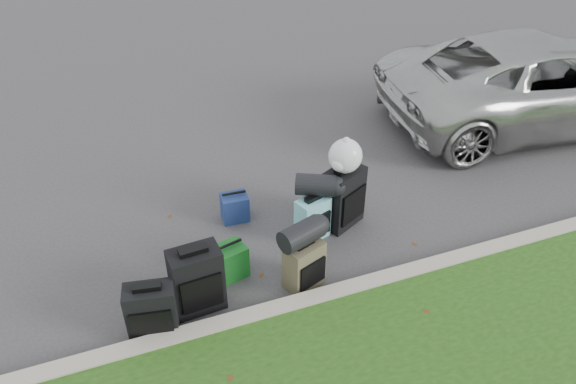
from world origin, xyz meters
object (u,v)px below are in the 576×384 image
object	(u,v)px
suitcase_small_black	(152,311)
tote_green	(230,261)
suitcase_large_black_left	(197,280)
suitcase_olive	(304,265)
suitcase_large_black_right	(343,197)
tote_navy	(235,207)
suv	(541,80)
suitcase_teal	(313,219)

from	to	relation	value
suitcase_small_black	tote_green	distance (m)	1.01
suitcase_large_black_left	tote_green	xyz separation A→B (m)	(0.41, 0.32, -0.16)
tote_green	suitcase_olive	bearing A→B (deg)	-45.41
suitcase_small_black	suitcase_large_black_right	bearing A→B (deg)	31.61
suitcase_small_black	tote_green	bearing A→B (deg)	40.52
tote_navy	suitcase_small_black	bearing A→B (deg)	-126.66
suv	tote_navy	size ratio (longest dim) A/B	14.43
suitcase_small_black	suitcase_large_black_left	size ratio (longest dim) A/B	0.81
suitcase_olive	suitcase_teal	xyz separation A→B (m)	(0.38, 0.67, -0.00)
suitcase_teal	suitcase_large_black_right	size ratio (longest dim) A/B	0.72
suitcase_olive	tote_green	world-z (taller)	suitcase_olive
suitcase_olive	suitcase_large_black_left	bearing A→B (deg)	155.29
suitcase_olive	suitcase_teal	distance (m)	0.77
suv	suitcase_olive	bearing A→B (deg)	121.13
suitcase_large_black_left	tote_navy	size ratio (longest dim) A/B	2.11
suitcase_large_black_left	tote_green	world-z (taller)	suitcase_large_black_left
suitcase_large_black_left	tote_green	size ratio (longest dim) A/B	1.88
suv	tote_navy	bearing A→B (deg)	105.80
suitcase_teal	suitcase_large_black_right	world-z (taller)	suitcase_large_black_right
suitcase_teal	suitcase_large_black_right	distance (m)	0.45
suv	suitcase_large_black_left	xyz separation A→B (m)	(-5.72, -2.01, -0.31)
suitcase_large_black_left	suitcase_large_black_right	size ratio (longest dim) A/B	0.96
suitcase_teal	tote_navy	bearing A→B (deg)	120.14
suitcase_large_black_left	suitcase_large_black_right	bearing A→B (deg)	16.85
suv	suitcase_teal	distance (m)	4.52
suv	suitcase_teal	xyz separation A→B (m)	(-4.27, -1.42, -0.40)
suitcase_olive	tote_green	bearing A→B (deg)	128.56
suitcase_small_black	suitcase_large_black_left	world-z (taller)	suitcase_large_black_left
suitcase_small_black	tote_navy	bearing A→B (deg)	60.43
suitcase_small_black	tote_green	xyz separation A→B (m)	(0.87, 0.50, -0.10)
suv	tote_green	bearing A→B (deg)	114.53
suitcase_small_black	suitcase_olive	world-z (taller)	suitcase_small_black
suitcase_olive	tote_green	xyz separation A→B (m)	(-0.66, 0.40, -0.08)
suitcase_large_black_left	tote_navy	world-z (taller)	suitcase_large_black_left
tote_green	suitcase_teal	bearing A→B (deg)	0.44
suitcase_large_black_right	suitcase_small_black	bearing A→B (deg)	174.43
tote_green	suitcase_small_black	bearing A→B (deg)	-164.29
suv	suitcase_large_black_left	size ratio (longest dim) A/B	6.84
suv	tote_navy	distance (m)	5.08
suitcase_large_black_left	suitcase_teal	world-z (taller)	suitcase_large_black_left
suitcase_olive	tote_navy	world-z (taller)	suitcase_olive
tote_navy	suitcase_large_black_left	bearing A→B (deg)	-116.98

